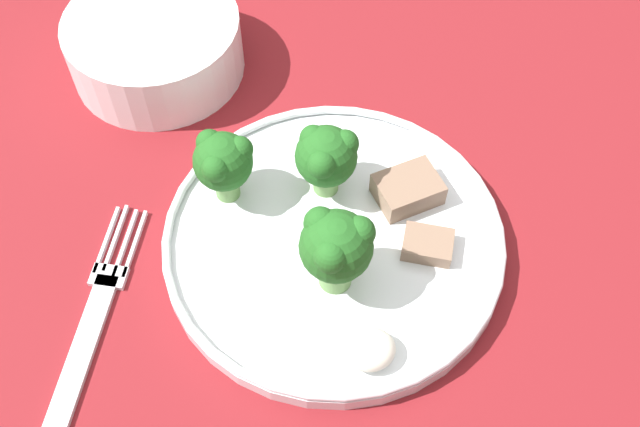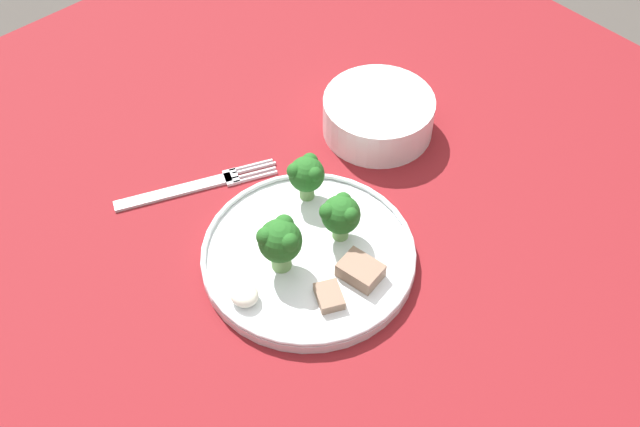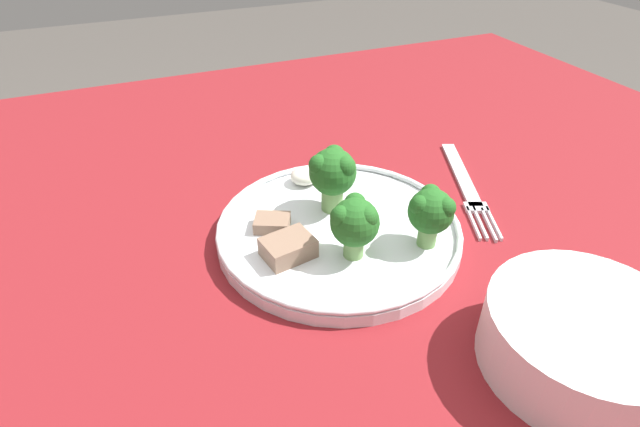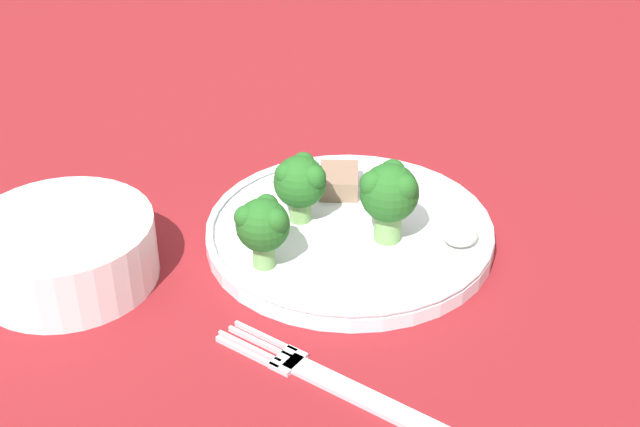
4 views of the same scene
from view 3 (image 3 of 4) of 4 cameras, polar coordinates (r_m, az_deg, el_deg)
The scene contains 10 objects.
table at distance 0.49m, azimuth -2.34°, elevation -14.42°, with size 1.31×1.11×0.70m.
dinner_plate at distance 0.48m, azimuth 2.13°, elevation -1.87°, with size 0.23×0.23×0.02m.
fork at distance 0.58m, azimuth 16.34°, elevation 3.11°, with size 0.09×0.19×0.00m.
cream_bowl at distance 0.40m, azimuth 27.74°, elevation -12.75°, with size 0.14×0.14×0.05m.
broccoli_floret_near_rim_left at distance 0.42m, azimuth 3.88°, elevation -0.84°, with size 0.04×0.04×0.06m.
broccoli_floret_center_left at distance 0.48m, azimuth 1.46°, elevation 4.73°, with size 0.05×0.05×0.07m.
broccoli_floret_back_left at distance 0.45m, azimuth 12.56°, elevation 0.26°, with size 0.04×0.04×0.06m.
meat_slice_front_slice at distance 0.47m, azimuth -5.65°, elevation -1.12°, with size 0.04×0.04×0.01m.
meat_slice_middle_slice at distance 0.44m, azimuth -3.07°, elevation -3.77°, with size 0.05×0.04×0.02m.
sauce_dollop at distance 0.54m, azimuth -1.75°, elevation 4.32°, with size 0.03×0.03×0.02m.
Camera 3 is at (0.11, 0.30, 1.00)m, focal length 28.00 mm.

